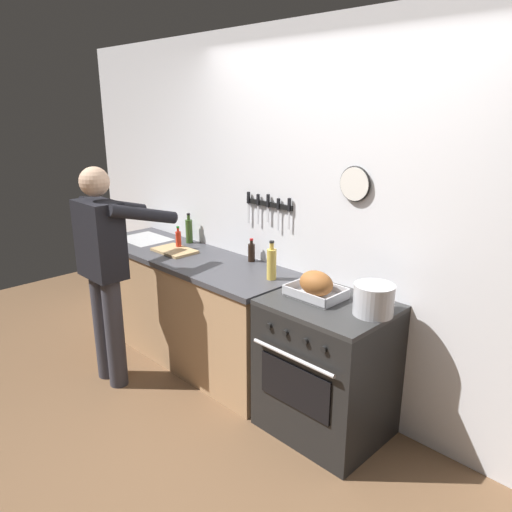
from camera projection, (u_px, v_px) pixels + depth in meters
name	position (u px, v px, depth m)	size (l,w,h in m)	color
ground_plane	(184.00, 488.00, 2.75)	(8.00, 8.00, 0.00)	brown
wall_back	(338.00, 224.00, 3.28)	(6.00, 0.13, 2.60)	silver
counter_block	(190.00, 305.00, 4.11)	(2.03, 0.65, 0.90)	tan
stove	(326.00, 368.00, 3.14)	(0.76, 0.67, 0.90)	black
person_cook	(105.00, 264.00, 3.58)	(0.51, 0.63, 1.66)	#383842
roasting_pan	(316.00, 286.00, 3.08)	(0.35, 0.26, 0.17)	#B7B7BC
stock_pot	(374.00, 300.00, 2.82)	(0.24, 0.24, 0.18)	#B7B7BC
cutting_board	(175.00, 251.00, 4.05)	(0.36, 0.24, 0.02)	tan
bottle_soy_sauce	(251.00, 252.00, 3.78)	(0.05, 0.05, 0.18)	black
bottle_olive_oil	(189.00, 231.00, 4.29)	(0.06, 0.06, 0.26)	#385623
bottle_cooking_oil	(272.00, 263.00, 3.38)	(0.07, 0.07, 0.28)	gold
bottle_hot_sauce	(178.00, 240.00, 4.11)	(0.05, 0.05, 0.19)	red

